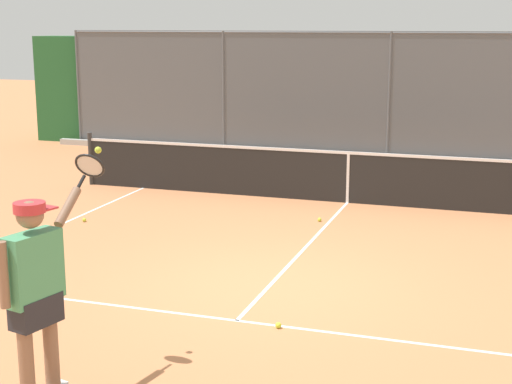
% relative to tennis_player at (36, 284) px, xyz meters
% --- Properties ---
extents(ground_plane, '(60.00, 60.00, 0.00)m').
position_rel_tennis_player_xyz_m(ground_plane, '(-0.99, -3.52, -1.08)').
color(ground_plane, '#C67A4C').
extents(court_line_markings, '(8.39, 11.09, 0.01)m').
position_rel_tennis_player_xyz_m(court_line_markings, '(-0.99, -2.03, -1.07)').
color(court_line_markings, white).
rests_on(court_line_markings, ground).
extents(fence_backdrop, '(19.79, 1.37, 3.07)m').
position_rel_tennis_player_xyz_m(fence_backdrop, '(-0.99, -13.70, 0.36)').
color(fence_backdrop, '#565B60').
rests_on(fence_backdrop, ground).
extents(tennis_net, '(10.78, 0.09, 1.07)m').
position_rel_tennis_player_xyz_m(tennis_net, '(-0.99, -8.37, -0.58)').
color(tennis_net, '#2D2D2D').
rests_on(tennis_net, ground).
extents(tennis_player, '(0.36, 1.48, 2.10)m').
position_rel_tennis_player_xyz_m(tennis_player, '(0.00, 0.00, 0.00)').
color(tennis_player, silver).
rests_on(tennis_player, ground).
extents(tennis_ball_near_baseline, '(0.07, 0.07, 0.07)m').
position_rel_tennis_player_xyz_m(tennis_ball_near_baseline, '(-1.49, -2.22, -1.04)').
color(tennis_ball_near_baseline, '#CCDB33').
rests_on(tennis_ball_near_baseline, ground).
extents(tennis_ball_mid_court, '(0.07, 0.07, 0.07)m').
position_rel_tennis_player_xyz_m(tennis_ball_mid_court, '(-0.83, -6.86, -1.04)').
color(tennis_ball_mid_court, '#C1D138').
rests_on(tennis_ball_mid_court, ground).
extents(tennis_ball_by_sideline, '(0.07, 0.07, 0.07)m').
position_rel_tennis_player_xyz_m(tennis_ball_by_sideline, '(2.90, -5.61, -1.04)').
color(tennis_ball_by_sideline, '#C1D138').
rests_on(tennis_ball_by_sideline, ground).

